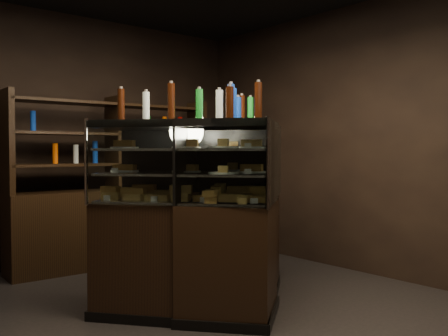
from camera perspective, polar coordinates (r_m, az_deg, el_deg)
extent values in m
plane|color=black|center=(4.24, -5.99, -16.72)|extent=(5.00, 5.00, 0.00)
cube|color=black|center=(6.25, -18.88, 3.18)|extent=(5.00, 0.02, 3.00)
cube|color=black|center=(5.79, 15.05, 3.33)|extent=(0.02, 5.00, 3.00)
cube|color=black|center=(4.48, 1.13, -9.45)|extent=(1.56, 1.48, 0.94)
cube|color=black|center=(4.59, 1.13, -14.71)|extent=(1.60, 1.52, 0.08)
cube|color=black|center=(4.40, 1.14, 4.75)|extent=(1.56, 1.48, 0.06)
cube|color=silver|center=(4.41, 1.13, -3.34)|extent=(1.48, 1.40, 0.02)
cube|color=silver|center=(4.40, 1.14, -0.48)|extent=(1.48, 1.40, 0.02)
cube|color=silver|center=(4.40, 1.14, 2.11)|extent=(1.48, 1.40, 0.02)
cube|color=white|center=(4.36, 5.94, 0.80)|extent=(1.10, 0.94, 0.66)
cylinder|color=silver|center=(5.07, 6.37, 0.97)|extent=(0.03, 0.03, 0.68)
cylinder|color=silver|center=(3.64, 5.03, 0.57)|extent=(0.03, 0.03, 0.68)
cube|color=black|center=(4.23, -4.28, -10.16)|extent=(1.46, 1.57, 0.94)
cube|color=black|center=(4.34, -4.27, -15.70)|extent=(1.50, 1.62, 0.08)
cube|color=black|center=(4.14, -4.32, 4.92)|extent=(1.46, 1.57, 0.06)
cube|color=silver|center=(4.15, -4.30, -3.68)|extent=(1.38, 1.49, 0.02)
cube|color=silver|center=(4.14, -4.31, -0.64)|extent=(1.38, 1.49, 0.02)
cube|color=silver|center=(4.13, -4.31, 2.11)|extent=(1.38, 1.49, 0.02)
cube|color=white|center=(3.78, -5.85, 0.63)|extent=(0.90, 1.13, 0.66)
cylinder|color=silver|center=(3.64, 5.03, 0.57)|extent=(0.03, 0.03, 0.68)
cylinder|color=silver|center=(4.07, -15.49, 0.66)|extent=(0.03, 0.03, 0.68)
cube|color=#C58346|center=(3.81, 0.31, -3.62)|extent=(0.20, 0.19, 0.06)
cube|color=#C58346|center=(4.01, 0.78, -3.34)|extent=(0.20, 0.19, 0.06)
cube|color=#C58346|center=(4.21, 1.21, -3.09)|extent=(0.20, 0.19, 0.06)
cube|color=#C58346|center=(4.41, 1.60, -2.86)|extent=(0.20, 0.19, 0.06)
cube|color=#C58346|center=(4.60, 1.95, -2.65)|extent=(0.20, 0.19, 0.06)
cube|color=#C58346|center=(4.80, 2.28, -2.46)|extent=(0.20, 0.19, 0.06)
cube|color=#C58346|center=(5.00, 2.58, -2.28)|extent=(0.20, 0.19, 0.06)
cylinder|color=white|center=(3.86, -0.08, -0.57)|extent=(0.24, 0.24, 0.02)
cube|color=#C58346|center=(3.86, -0.08, -0.06)|extent=(0.18, 0.17, 0.05)
cylinder|color=white|center=(4.40, 1.14, -0.25)|extent=(0.24, 0.24, 0.02)
cube|color=#C58346|center=(4.40, 1.14, 0.20)|extent=(0.18, 0.17, 0.05)
cylinder|color=white|center=(4.94, 2.08, -0.01)|extent=(0.24, 0.24, 0.02)
cube|color=#C58346|center=(4.94, 2.09, 0.39)|extent=(0.18, 0.17, 0.05)
cylinder|color=white|center=(3.86, -0.08, 2.38)|extent=(0.24, 0.24, 0.02)
cube|color=#C58346|center=(3.86, -0.08, 2.89)|extent=(0.18, 0.17, 0.05)
cylinder|color=white|center=(4.40, 1.14, 2.33)|extent=(0.24, 0.24, 0.02)
cube|color=#C58346|center=(4.40, 1.14, 2.78)|extent=(0.18, 0.17, 0.05)
cylinder|color=white|center=(4.93, 2.09, 2.30)|extent=(0.24, 0.24, 0.02)
cube|color=#C58346|center=(4.94, 2.09, 2.70)|extent=(0.18, 0.17, 0.05)
cube|color=#C58346|center=(4.32, -12.15, -3.00)|extent=(0.18, 0.20, 0.06)
cube|color=#C58346|center=(4.25, -9.66, -3.07)|extent=(0.18, 0.20, 0.06)
cube|color=#C58346|center=(4.18, -7.09, -3.14)|extent=(0.18, 0.20, 0.06)
cube|color=#C58346|center=(4.12, -4.44, -3.21)|extent=(0.18, 0.20, 0.06)
cube|color=#C58346|center=(4.07, -1.71, -3.27)|extent=(0.18, 0.20, 0.06)
cube|color=#C58346|center=(4.02, 1.08, -3.32)|extent=(0.18, 0.20, 0.06)
cube|color=#C58346|center=(3.99, 3.91, -3.37)|extent=(0.18, 0.20, 0.06)
cylinder|color=white|center=(4.32, -11.28, -0.33)|extent=(0.24, 0.24, 0.02)
cube|color=#C58346|center=(4.32, -11.28, 0.12)|extent=(0.17, 0.19, 0.05)
cylinder|color=white|center=(4.14, -4.31, -0.40)|extent=(0.24, 0.24, 0.02)
cube|color=#C58346|center=(4.14, -4.31, 0.08)|extent=(0.17, 0.19, 0.05)
cylinder|color=white|center=(4.02, 3.18, -0.47)|extent=(0.24, 0.24, 0.02)
cube|color=#C58346|center=(4.02, 3.18, 0.02)|extent=(0.17, 0.19, 0.05)
cylinder|color=white|center=(4.32, -11.29, 2.30)|extent=(0.24, 0.24, 0.02)
cube|color=#C58346|center=(4.32, -11.30, 2.76)|extent=(0.17, 0.19, 0.05)
cylinder|color=white|center=(4.13, -4.31, 2.35)|extent=(0.24, 0.24, 0.02)
cube|color=#C58346|center=(4.13, -4.32, 2.83)|extent=(0.17, 0.19, 0.05)
cylinder|color=white|center=(4.02, 3.19, 2.36)|extent=(0.24, 0.24, 0.02)
cube|color=#C58346|center=(4.02, 3.19, 2.86)|extent=(0.17, 0.19, 0.05)
cylinder|color=#147223|center=(3.82, -0.22, 7.73)|extent=(0.06, 0.06, 0.28)
cylinder|color=silver|center=(3.84, -0.22, 9.95)|extent=(0.03, 0.03, 0.02)
cylinder|color=#B20C0A|center=(4.06, 0.37, 7.39)|extent=(0.06, 0.06, 0.28)
cylinder|color=silver|center=(4.07, 0.37, 9.49)|extent=(0.03, 0.03, 0.02)
cylinder|color=yellow|center=(4.29, 0.90, 7.09)|extent=(0.06, 0.06, 0.28)
cylinder|color=silver|center=(4.31, 0.90, 9.08)|extent=(0.03, 0.03, 0.02)
cylinder|color=#0F38B2|center=(4.53, 1.37, 6.82)|extent=(0.06, 0.06, 0.28)
cylinder|color=silver|center=(4.55, 1.37, 8.71)|extent=(0.03, 0.03, 0.02)
cylinder|color=#D8590A|center=(4.77, 1.80, 6.58)|extent=(0.06, 0.06, 0.28)
cylinder|color=silver|center=(4.78, 1.80, 8.37)|extent=(0.03, 0.03, 0.02)
cylinder|color=black|center=(5.01, 2.18, 6.36)|extent=(0.06, 0.06, 0.28)
cylinder|color=silver|center=(5.02, 2.18, 8.07)|extent=(0.03, 0.03, 0.02)
cylinder|color=#147223|center=(4.36, -12.03, 6.97)|extent=(0.06, 0.06, 0.28)
cylinder|color=silver|center=(4.37, -12.04, 8.93)|extent=(0.03, 0.03, 0.02)
cylinder|color=#B20C0A|center=(4.27, -9.04, 7.10)|extent=(0.06, 0.06, 0.28)
cylinder|color=silver|center=(4.28, -9.05, 9.10)|extent=(0.03, 0.03, 0.02)
cylinder|color=yellow|center=(4.19, -5.93, 7.21)|extent=(0.06, 0.06, 0.28)
cylinder|color=silver|center=(4.20, -5.93, 9.25)|extent=(0.03, 0.03, 0.02)
cylinder|color=#0F38B2|center=(4.12, -2.70, 7.30)|extent=(0.06, 0.06, 0.28)
cylinder|color=silver|center=(4.14, -2.71, 9.37)|extent=(0.03, 0.03, 0.02)
cylinder|color=#D8590A|center=(4.07, 0.62, 7.37)|extent=(0.06, 0.06, 0.28)
cylinder|color=silver|center=(4.08, 0.62, 9.47)|extent=(0.03, 0.03, 0.02)
cylinder|color=black|center=(4.03, 4.01, 7.42)|extent=(0.06, 0.06, 0.28)
cylinder|color=silver|center=(4.05, 4.02, 9.54)|extent=(0.03, 0.03, 0.02)
cylinder|color=black|center=(5.60, 4.12, -10.98)|extent=(0.27, 0.27, 0.20)
cone|color=#1D5518|center=(5.53, 4.13, -7.14)|extent=(0.40, 0.40, 0.56)
cone|color=#1D5518|center=(5.51, 4.14, -5.24)|extent=(0.31, 0.31, 0.39)
cube|color=black|center=(6.13, -12.41, -6.58)|extent=(2.47, 0.49, 0.90)
cube|color=black|center=(5.65, -23.54, 2.75)|extent=(0.07, 0.38, 1.10)
cube|color=black|center=(6.06, -12.48, 2.81)|extent=(0.07, 0.38, 1.10)
cube|color=black|center=(6.67, -3.13, 2.78)|extent=(0.07, 0.38, 1.10)
cube|color=black|center=(6.07, -12.46, 0.45)|extent=(2.42, 0.45, 0.03)
cube|color=black|center=(6.07, -12.49, 3.75)|extent=(2.42, 0.45, 0.03)
cube|color=black|center=(6.09, -12.51, 7.05)|extent=(2.42, 0.45, 0.03)
cylinder|color=#147223|center=(5.72, -20.95, 1.52)|extent=(0.06, 0.06, 0.22)
cylinder|color=#B20C0A|center=(5.80, -18.74, 1.56)|extent=(0.06, 0.06, 0.22)
cylinder|color=yellow|center=(5.88, -16.59, 1.58)|extent=(0.06, 0.06, 0.22)
cylinder|color=#0F38B2|center=(5.97, -14.50, 1.61)|extent=(0.06, 0.06, 0.22)
cylinder|color=#D8590A|center=(6.06, -12.47, 1.63)|extent=(0.06, 0.06, 0.22)
cylinder|color=black|center=(6.17, -10.51, 1.65)|extent=(0.06, 0.06, 0.22)
cylinder|color=silver|center=(6.28, -8.62, 1.66)|extent=(0.06, 0.06, 0.22)
cylinder|color=#147223|center=(6.40, -6.80, 1.68)|extent=(0.06, 0.06, 0.22)
cylinder|color=#B20C0A|center=(6.52, -5.04, 1.69)|extent=(0.06, 0.06, 0.22)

